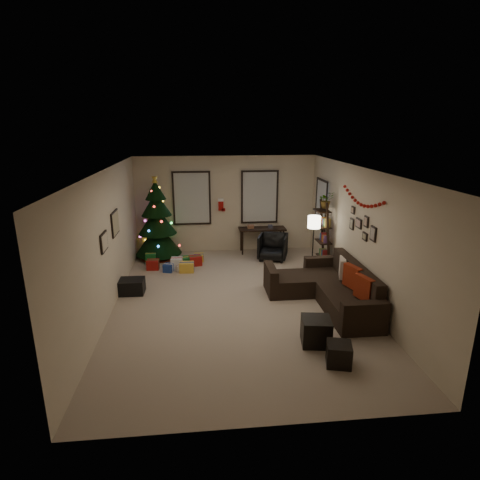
% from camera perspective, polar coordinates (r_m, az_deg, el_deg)
% --- Properties ---
extents(floor, '(7.00, 7.00, 0.00)m').
position_cam_1_polar(floor, '(8.18, -0.27, -8.97)').
color(floor, tan).
rests_on(floor, ground).
extents(ceiling, '(7.00, 7.00, 0.00)m').
position_cam_1_polar(ceiling, '(7.43, -0.30, 10.19)').
color(ceiling, white).
rests_on(ceiling, floor).
extents(wall_back, '(5.00, 0.00, 5.00)m').
position_cam_1_polar(wall_back, '(11.09, -2.06, 5.19)').
color(wall_back, beige).
rests_on(wall_back, floor).
extents(wall_front, '(5.00, 0.00, 5.00)m').
position_cam_1_polar(wall_front, '(4.47, 4.21, -12.41)').
color(wall_front, beige).
rests_on(wall_front, floor).
extents(wall_left, '(0.00, 7.00, 7.00)m').
position_cam_1_polar(wall_left, '(7.87, -18.72, -0.38)').
color(wall_left, beige).
rests_on(wall_left, floor).
extents(wall_right, '(0.00, 7.00, 7.00)m').
position_cam_1_polar(wall_right, '(8.31, 17.13, 0.64)').
color(wall_right, beige).
rests_on(wall_right, floor).
extents(window_back_left, '(1.05, 0.06, 1.50)m').
position_cam_1_polar(window_back_left, '(11.00, -7.03, 6.05)').
color(window_back_left, '#728CB2').
rests_on(window_back_left, wall_back).
extents(window_back_right, '(1.05, 0.06, 1.50)m').
position_cam_1_polar(window_back_right, '(11.13, 2.86, 6.26)').
color(window_back_right, '#728CB2').
rests_on(window_back_right, wall_back).
extents(window_right_wall, '(0.06, 0.90, 1.30)m').
position_cam_1_polar(window_right_wall, '(10.60, 11.80, 5.15)').
color(window_right_wall, '#728CB2').
rests_on(window_right_wall, wall_right).
extents(christmas_tree, '(1.24, 1.24, 2.30)m').
position_cam_1_polar(christmas_tree, '(10.78, -11.93, 2.34)').
color(christmas_tree, black).
rests_on(christmas_tree, floor).
extents(presents, '(1.50, 1.09, 0.30)m').
position_cam_1_polar(presents, '(10.14, -8.90, -3.31)').
color(presents, '#14591E').
rests_on(presents, floor).
extents(sofa, '(1.79, 2.61, 0.85)m').
position_cam_1_polar(sofa, '(8.30, 12.78, -6.93)').
color(sofa, black).
rests_on(sofa, floor).
extents(pillow_red_a, '(0.24, 0.45, 0.44)m').
position_cam_1_polar(pillow_red_a, '(7.55, 17.57, -6.69)').
color(pillow_red_a, maroon).
rests_on(pillow_red_a, sofa).
extents(pillow_red_b, '(0.25, 0.47, 0.45)m').
position_cam_1_polar(pillow_red_b, '(8.03, 16.02, -5.17)').
color(pillow_red_b, maroon).
rests_on(pillow_red_b, sofa).
extents(pillow_cream, '(0.24, 0.43, 0.41)m').
position_cam_1_polar(pillow_cream, '(8.51, 14.66, -3.89)').
color(pillow_cream, beige).
rests_on(pillow_cream, sofa).
extents(ottoman_near, '(0.53, 0.53, 0.45)m').
position_cam_1_polar(ottoman_near, '(6.78, 10.99, -12.88)').
color(ottoman_near, black).
rests_on(ottoman_near, floor).
extents(ottoman_far, '(0.45, 0.45, 0.35)m').
position_cam_1_polar(ottoman_far, '(6.35, 14.17, -15.78)').
color(ottoman_far, black).
rests_on(ottoman_far, floor).
extents(desk, '(1.31, 0.47, 0.71)m').
position_cam_1_polar(desk, '(11.09, 3.24, 1.33)').
color(desk, black).
rests_on(desk, floor).
extents(desk_chair, '(0.84, 0.82, 0.70)m').
position_cam_1_polar(desk_chair, '(10.59, 4.79, -0.99)').
color(desk_chair, black).
rests_on(desk_chair, floor).
extents(bookshelf, '(0.30, 0.52, 1.76)m').
position_cam_1_polar(bookshelf, '(9.88, 12.15, 0.45)').
color(bookshelf, black).
rests_on(bookshelf, floor).
extents(potted_plant, '(0.55, 0.50, 0.52)m').
position_cam_1_polar(potted_plant, '(9.70, 12.42, 6.05)').
color(potted_plant, '#4C4C4C').
rests_on(potted_plant, bookshelf).
extents(floor_lamp, '(0.30, 0.30, 1.44)m').
position_cam_1_polar(floor_lamp, '(9.46, 10.70, 2.03)').
color(floor_lamp, black).
rests_on(floor_lamp, floor).
extents(art_map, '(0.04, 0.60, 0.50)m').
position_cam_1_polar(art_map, '(8.48, -17.72, 2.35)').
color(art_map, black).
rests_on(art_map, wall_left).
extents(art_abstract, '(0.04, 0.45, 0.35)m').
position_cam_1_polar(art_abstract, '(7.52, -19.18, -0.28)').
color(art_abstract, black).
rests_on(art_abstract, wall_left).
extents(gallery, '(0.03, 1.25, 0.54)m').
position_cam_1_polar(gallery, '(8.18, 17.33, 1.99)').
color(gallery, black).
rests_on(gallery, wall_right).
extents(garland, '(0.08, 1.90, 0.30)m').
position_cam_1_polar(garland, '(8.13, 17.26, 5.74)').
color(garland, '#A5140C').
rests_on(garland, wall_right).
extents(stocking_left, '(0.20, 0.05, 0.36)m').
position_cam_1_polar(stocking_left, '(10.97, -2.76, 5.17)').
color(stocking_left, '#990F0C').
rests_on(stocking_left, wall_back).
extents(stocking_right, '(0.20, 0.05, 0.36)m').
position_cam_1_polar(stocking_right, '(11.13, -1.10, 5.44)').
color(stocking_right, '#990F0C').
rests_on(stocking_right, wall_back).
extents(storage_bin, '(0.64, 0.43, 0.32)m').
position_cam_1_polar(storage_bin, '(8.84, -15.78, -6.51)').
color(storage_bin, black).
rests_on(storage_bin, floor).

